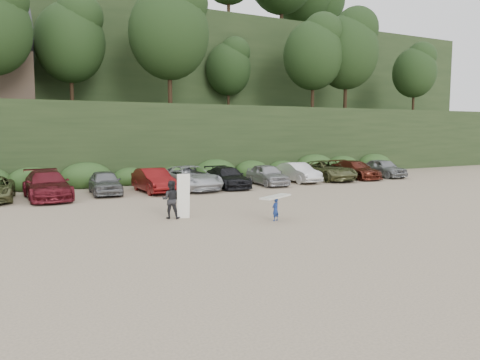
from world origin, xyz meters
TOP-DOWN VIEW (x-y plane):
  - ground at (0.00, 0.00)m, footprint 120.00×120.00m
  - hillside_backdrop at (-0.26, 35.93)m, footprint 90.00×41.50m
  - parked_cars at (1.21, 9.98)m, footprint 37.14×6.27m
  - child_surfer at (-0.29, -1.90)m, footprint 1.89×1.30m
  - adult_surfer at (-4.12, 0.74)m, footprint 1.32×0.99m

SIDE VIEW (x-z plane):
  - ground at x=0.00m, z-range 0.00..0.00m
  - parked_cars at x=1.21m, z-range -0.06..1.57m
  - child_surfer at x=-0.29m, z-range 0.20..1.31m
  - adult_surfer at x=-4.12m, z-range -0.14..1.90m
  - hillside_backdrop at x=-0.26m, z-range -2.78..25.22m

